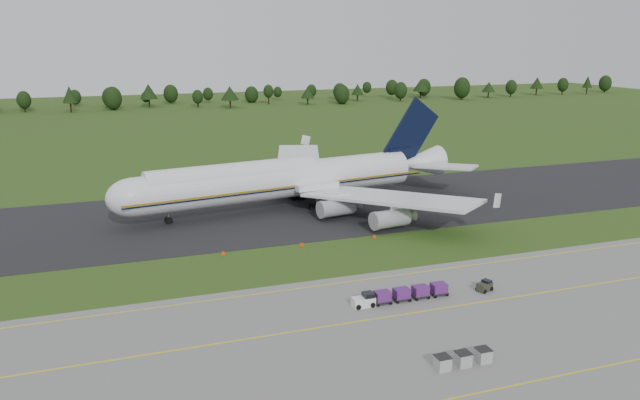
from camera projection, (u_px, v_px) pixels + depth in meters
name	position (u px, v px, depth m)	size (l,w,h in m)	color
ground	(336.00, 257.00, 96.08)	(600.00, 600.00, 0.00)	#2B4715
apron	(451.00, 362.00, 65.01)	(300.00, 52.00, 0.06)	slate
taxiway	(286.00, 211.00, 121.65)	(300.00, 40.00, 0.08)	black
apron_markings	(419.00, 333.00, 71.41)	(300.00, 30.20, 0.01)	yellow
tree_line	(190.00, 95.00, 298.67)	(527.12, 24.21, 11.72)	black
aircraft	(286.00, 179.00, 122.72)	(73.24, 70.29, 20.48)	white
baggage_train	(399.00, 295.00, 79.82)	(13.21, 1.69, 1.62)	white
utility_cart	(484.00, 287.00, 83.06)	(2.37, 1.87, 1.14)	#2D2F21
uld_row	(463.00, 359.00, 64.12)	(6.30, 1.50, 1.48)	#A3A3A3
edge_markers	(302.00, 245.00, 100.78)	(26.11, 0.30, 0.60)	#F74907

